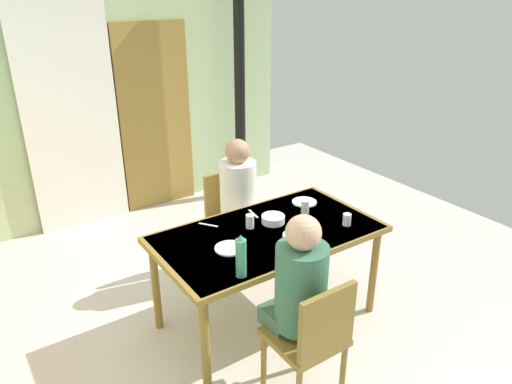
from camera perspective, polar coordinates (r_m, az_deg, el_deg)
The scene contains 21 objects.
ground_plane at distance 3.57m, azimuth -3.06°, elevation -17.70°, with size 6.68×6.68×0.00m, color beige.
wall_back at distance 5.15m, azimuth -18.85°, elevation 12.14°, with size 4.31×0.10×2.87m, color #B2CB94.
door_wooden at distance 5.36m, azimuth -11.85°, elevation 8.54°, with size 0.80×0.05×2.00m, color olive.
stove_pipe_column at distance 5.44m, azimuth -1.97°, elevation 13.92°, with size 0.12×0.12×2.87m, color black.
curtain_panel at distance 5.04m, azimuth -21.16°, elevation 8.89°, with size 0.90×0.03×2.41m, color white.
dining_table at distance 3.41m, azimuth 1.42°, elevation -5.76°, with size 1.58×0.88×0.75m.
chair_near_diner at distance 2.88m, azimuth 6.75°, elevation -16.72°, with size 0.40×0.40×0.87m.
chair_far_diner at distance 4.17m, azimuth -2.98°, elevation -2.83°, with size 0.40×0.40×0.87m.
person_near_diner at distance 2.79m, azimuth 5.18°, elevation -10.82°, with size 0.30×0.37×0.77m.
person_far_diner at distance 3.94m, azimuth -2.03°, elevation 0.12°, with size 0.30×0.37×0.77m.
water_bottle_green_near at distance 2.84m, azimuth -1.79°, elevation -7.69°, with size 0.07×0.07×0.28m.
serving_bowl_center at distance 3.49m, azimuth 2.05°, elevation -3.23°, with size 0.17×0.17×0.06m, color silver.
dinner_plate_near_left at distance 3.82m, azimuth 5.76°, elevation -1.20°, with size 0.19×0.19×0.01m, color white.
dinner_plate_near_right at distance 3.17m, azimuth -3.13°, elevation -6.68°, with size 0.20×0.20×0.01m, color white.
dinner_plate_far_center at distance 3.33m, azimuth 4.91°, elevation -5.18°, with size 0.20×0.20×0.01m, color white.
drinking_glass_by_near_diner at distance 3.64m, azimuth 5.84°, elevation -1.77°, with size 0.06×0.06×0.10m, color silver.
drinking_glass_by_far_diner at distance 3.51m, azimuth 10.74°, elevation -3.23°, with size 0.06×0.06×0.09m, color silver.
drinking_glass_spare_center at distance 3.41m, azimuth -0.74°, elevation -3.50°, with size 0.06×0.06×0.10m, color silver.
cutlery_knife_near at distance 3.62m, azimuth -0.32°, elevation -2.60°, with size 0.15×0.02×0.00m, color silver.
cutlery_fork_near at distance 3.48m, azimuth -5.69°, elevation -3.90°, with size 0.15×0.02×0.00m, color silver.
cutlery_knife_far at distance 3.10m, azimuth 3.07°, elevation -7.50°, with size 0.15×0.02×0.00m, color silver.
Camera 1 is at (-1.35, -2.31, 2.36)m, focal length 33.71 mm.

